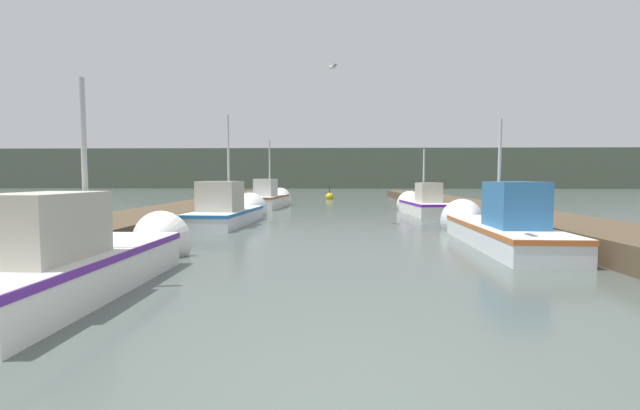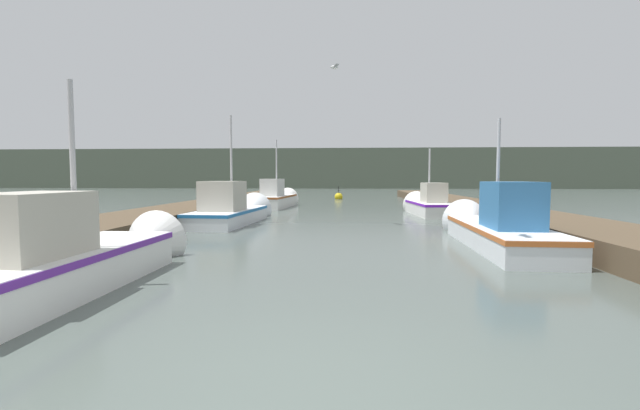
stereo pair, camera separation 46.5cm
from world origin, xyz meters
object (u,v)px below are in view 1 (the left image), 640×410
mooring_piling_1 (47,239)px  fishing_boat_1 (494,226)px  mooring_piling_0 (233,200)px  channel_buoy (330,197)px  seagull_1 (333,67)px  fishing_boat_2 (231,210)px  fishing_boat_3 (422,205)px  fishing_boat_4 (270,198)px  fishing_boat_0 (92,257)px

mooring_piling_1 → fishing_boat_1: bearing=24.3°
mooring_piling_0 → channel_buoy: bearing=68.9°
fishing_boat_1 → seagull_1: (-4.12, 4.00, 5.02)m
fishing_boat_2 → mooring_piling_1: bearing=-93.1°
fishing_boat_1 → mooring_piling_1: 9.77m
fishing_boat_3 → fishing_boat_4: (-7.64, 4.27, 0.08)m
fishing_boat_3 → channel_buoy: bearing=104.4°
fishing_boat_3 → mooring_piling_0: bearing=169.1°
fishing_boat_2 → mooring_piling_0: 5.42m
mooring_piling_1 → seagull_1: bearing=59.2°
fishing_boat_2 → fishing_boat_4: fishing_boat_2 is taller
fishing_boat_3 → seagull_1: size_ratio=9.02×
fishing_boat_0 → channel_buoy: bearing=83.0°
channel_buoy → seagull_1: seagull_1 is taller
fishing_boat_2 → seagull_1: bearing=-6.2°
mooring_piling_0 → channel_buoy: 13.13m
fishing_boat_1 → fishing_boat_4: fishing_boat_4 is taller
fishing_boat_1 → mooring_piling_0: fishing_boat_1 is taller
fishing_boat_2 → seagull_1: size_ratio=10.55×
fishing_boat_2 → fishing_boat_0: bearing=-85.7°
fishing_boat_1 → fishing_boat_4: size_ratio=1.12×
fishing_boat_0 → fishing_boat_4: fishing_boat_4 is taller
channel_buoy → mooring_piling_1: bearing=-99.9°
fishing_boat_4 → channel_buoy: bearing=74.7°
mooring_piling_0 → fishing_boat_2: bearing=-77.3°
fishing_boat_3 → mooring_piling_0: fishing_boat_3 is taller
fishing_boat_2 → channel_buoy: 17.88m
fishing_boat_3 → seagull_1: (-4.13, -4.75, 5.03)m
mooring_piling_1 → fishing_boat_0: bearing=-29.9°
fishing_boat_0 → mooring_piling_0: bearing=95.4°
fishing_boat_0 → fishing_boat_1: fishing_boat_0 is taller
fishing_boat_1 → fishing_boat_2: size_ratio=1.10×
channel_buoy → seagull_1: bearing=-89.3°
fishing_boat_3 → mooring_piling_1: size_ratio=3.92×
fishing_boat_0 → mooring_piling_1: 1.32m
fishing_boat_2 → mooring_piling_0: (-1.19, 5.28, 0.10)m
fishing_boat_1 → fishing_boat_2: 9.13m
fishing_boat_2 → channel_buoy: fishing_boat_2 is taller
fishing_boat_1 → fishing_boat_3: size_ratio=1.28×
fishing_boat_3 → mooring_piling_1: 15.57m
fishing_boat_3 → fishing_boat_2: bearing=-155.9°
mooring_piling_0 → channel_buoy: size_ratio=0.97×
seagull_1 → fishing_boat_2: bearing=-123.8°
fishing_boat_3 → fishing_boat_4: 8.75m
fishing_boat_1 → channel_buoy: (-4.33, 22.18, -0.26)m
mooring_piling_0 → seagull_1: seagull_1 is taller
fishing_boat_4 → mooring_piling_0: 3.40m
fishing_boat_4 → seagull_1: seagull_1 is taller
mooring_piling_0 → fishing_boat_0: bearing=-85.0°
fishing_boat_3 → channel_buoy: fishing_boat_3 is taller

